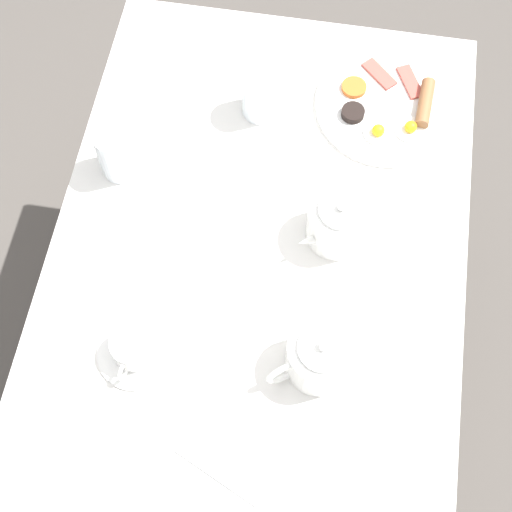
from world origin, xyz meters
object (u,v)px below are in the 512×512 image
object	(u,v)px
fork_by_plate	(217,476)
knife_by_plate	(82,482)
teapot_far	(339,221)
water_glass_tall	(117,151)
water_glass_short	(261,93)
teacup_with_saucer_left	(135,348)
teapot_near	(319,357)
breakfast_plate	(388,106)

from	to	relation	value
fork_by_plate	knife_by_plate	xyz separation A→B (m)	(0.22, 0.05, -0.00)
teapot_far	knife_by_plate	distance (m)	0.65
water_glass_tall	water_glass_short	bearing A→B (deg)	-143.98
teacup_with_saucer_left	fork_by_plate	size ratio (longest dim) A/B	0.93
water_glass_tall	knife_by_plate	size ratio (longest dim) A/B	0.58
teacup_with_saucer_left	water_glass_short	distance (m)	0.58
teapot_near	knife_by_plate	world-z (taller)	teapot_near
teacup_with_saucer_left	water_glass_tall	bearing A→B (deg)	-72.19
teapot_far	water_glass_tall	bearing A→B (deg)	-54.58
teapot_near	teacup_with_saucer_left	size ratio (longest dim) A/B	1.23
water_glass_short	fork_by_plate	size ratio (longest dim) A/B	0.75
teapot_far	water_glass_short	bearing A→B (deg)	-98.70
water_glass_tall	teapot_far	bearing A→B (deg)	170.23
teacup_with_saucer_left	knife_by_plate	xyz separation A→B (m)	(0.04, 0.24, -0.03)
teacup_with_saucer_left	water_glass_short	xyz separation A→B (m)	(-0.14, -0.57, 0.03)
water_glass_tall	teapot_near	bearing A→B (deg)	142.21
knife_by_plate	water_glass_short	bearing A→B (deg)	-102.40
fork_by_plate	teapot_near	bearing A→B (deg)	-123.07
water_glass_short	teapot_near	bearing A→B (deg)	109.55
teapot_far	breakfast_plate	bearing A→B (deg)	-147.95
water_glass_tall	knife_by_plate	bearing A→B (deg)	97.60
breakfast_plate	water_glass_short	world-z (taller)	water_glass_short
fork_by_plate	teacup_with_saucer_left	bearing A→B (deg)	-45.83
teacup_with_saucer_left	water_glass_short	size ratio (longest dim) A/B	1.24
teacup_with_saucer_left	knife_by_plate	size ratio (longest dim) A/B	0.69
breakfast_plate	teacup_with_saucer_left	bearing A→B (deg)	56.64
teapot_near	fork_by_plate	size ratio (longest dim) A/B	1.15
teapot_far	teacup_with_saucer_left	xyz separation A→B (m)	(0.33, 0.30, -0.02)
breakfast_plate	teapot_near	bearing A→B (deg)	82.51
teapot_near	water_glass_short	world-z (taller)	teapot_near
fork_by_plate	breakfast_plate	bearing A→B (deg)	-105.31
water_glass_tall	water_glass_short	size ratio (longest dim) A/B	1.04
teacup_with_saucer_left	fork_by_plate	distance (m)	0.27
breakfast_plate	teapot_near	distance (m)	0.59
water_glass_tall	water_glass_short	xyz separation A→B (m)	(-0.26, -0.19, -0.00)
water_glass_short	knife_by_plate	size ratio (longest dim) A/B	0.56
breakfast_plate	water_glass_tall	size ratio (longest dim) A/B	2.48
breakfast_plate	water_glass_short	distance (m)	0.28
water_glass_tall	knife_by_plate	xyz separation A→B (m)	(-0.08, 0.62, -0.06)
teacup_with_saucer_left	knife_by_plate	bearing A→B (deg)	80.49
water_glass_tall	fork_by_plate	distance (m)	0.65
teapot_far	water_glass_short	world-z (taller)	teapot_far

